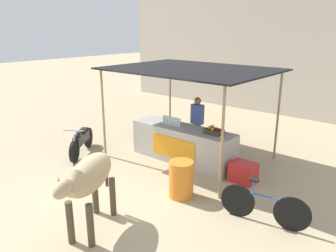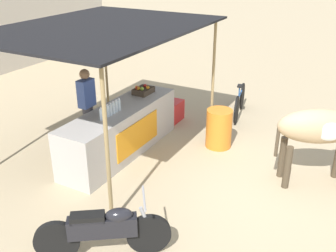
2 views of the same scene
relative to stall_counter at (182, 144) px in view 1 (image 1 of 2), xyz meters
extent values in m
plane|color=tan|center=(0.00, -2.20, -0.48)|extent=(60.00, 60.00, 0.00)
cube|color=beige|center=(0.00, 6.75, 2.52)|extent=(16.00, 0.50, 6.00)
cube|color=#B2ADA8|center=(0.00, 0.00, 0.00)|extent=(3.00, 0.80, 0.96)
cube|color=orange|center=(0.00, -0.41, 0.00)|extent=(1.40, 0.02, 0.58)
cube|color=black|center=(0.00, 0.30, 2.00)|extent=(4.20, 3.20, 0.04)
cylinder|color=#997F51|center=(-1.89, -1.14, 0.76)|extent=(0.06, 0.06, 2.48)
cylinder|color=#997F51|center=(1.89, -1.14, 0.76)|extent=(0.06, 0.06, 2.48)
cylinder|color=#997F51|center=(-1.89, 1.74, 0.76)|extent=(0.06, 0.06, 2.48)
cylinder|color=#997F51|center=(1.89, 1.74, 0.76)|extent=(0.06, 0.06, 2.48)
cylinder|color=silver|center=(-0.62, -0.05, 0.59)|extent=(0.07, 0.07, 0.22)
cylinder|color=white|center=(-0.62, -0.05, 0.71)|extent=(0.04, 0.04, 0.03)
cylinder|color=silver|center=(-0.53, -0.05, 0.59)|extent=(0.07, 0.07, 0.22)
cylinder|color=white|center=(-0.53, -0.05, 0.71)|extent=(0.04, 0.04, 0.03)
cylinder|color=silver|center=(-0.44, -0.05, 0.59)|extent=(0.07, 0.07, 0.22)
cylinder|color=white|center=(-0.44, -0.05, 0.71)|extent=(0.04, 0.04, 0.03)
cylinder|color=silver|center=(-0.35, -0.05, 0.59)|extent=(0.07, 0.07, 0.22)
cylinder|color=white|center=(-0.35, -0.05, 0.71)|extent=(0.04, 0.04, 0.03)
cylinder|color=silver|center=(-0.26, -0.05, 0.59)|extent=(0.07, 0.07, 0.22)
cylinder|color=white|center=(-0.26, -0.05, 0.71)|extent=(0.04, 0.04, 0.03)
cylinder|color=silver|center=(-0.17, -0.05, 0.59)|extent=(0.07, 0.07, 0.22)
cylinder|color=white|center=(-0.17, -0.05, 0.71)|extent=(0.04, 0.04, 0.03)
cylinder|color=silver|center=(-0.08, -0.05, 0.59)|extent=(0.07, 0.07, 0.22)
cylinder|color=white|center=(-0.08, -0.05, 0.71)|extent=(0.04, 0.04, 0.03)
cube|color=#3F3326|center=(0.95, 0.05, 0.54)|extent=(0.44, 0.32, 0.12)
sphere|color=#B21E19|center=(1.03, 0.06, 0.63)|extent=(0.08, 0.08, 0.08)
sphere|color=#8CB22D|center=(0.83, 0.01, 0.63)|extent=(0.08, 0.08, 0.08)
sphere|color=orange|center=(0.82, 0.09, 0.63)|extent=(0.08, 0.08, 0.08)
sphere|color=#B21E19|center=(0.82, 0.12, 0.63)|extent=(0.08, 0.08, 0.08)
sphere|color=orange|center=(0.97, -0.05, 0.63)|extent=(0.08, 0.08, 0.08)
sphere|color=orange|center=(0.85, 0.15, 0.63)|extent=(0.08, 0.08, 0.08)
cylinder|color=#383842|center=(-0.06, 0.75, -0.04)|extent=(0.22, 0.22, 0.88)
cube|color=#3F59A5|center=(-0.06, 0.75, 0.68)|extent=(0.34, 0.20, 0.56)
sphere|color=#8C6647|center=(-0.06, 0.75, 1.07)|extent=(0.20, 0.20, 0.20)
cube|color=red|center=(1.89, -0.10, -0.24)|extent=(0.60, 0.44, 0.48)
cylinder|color=orange|center=(1.20, -1.60, -0.08)|extent=(0.53, 0.53, 0.81)
ellipsoid|color=tan|center=(0.70, -3.55, 0.60)|extent=(1.11, 1.48, 0.60)
cylinder|color=#493D2C|center=(1.09, -3.90, -0.09)|extent=(0.12, 0.12, 0.78)
cylinder|color=#493D2C|center=(0.77, -4.07, -0.09)|extent=(0.12, 0.12, 0.78)
cylinder|color=#493D2C|center=(0.64, -3.03, -0.09)|extent=(0.12, 0.12, 0.78)
cylinder|color=#493D2C|center=(0.32, -3.20, -0.09)|extent=(0.12, 0.12, 0.78)
cylinder|color=tan|center=(0.98, -4.08, 0.71)|extent=(0.42, 0.51, 0.41)
ellipsoid|color=tan|center=(1.12, -4.34, 0.77)|extent=(0.40, 0.49, 0.26)
cone|color=beige|center=(1.17, -4.29, 0.91)|extent=(0.05, 0.05, 0.10)
cone|color=beige|center=(1.05, -4.36, 0.91)|extent=(0.05, 0.05, 0.10)
cylinder|color=#493D2C|center=(0.40, -2.96, 0.33)|extent=(0.06, 0.06, 0.60)
ellipsoid|color=silver|center=(0.55, -3.74, 0.60)|extent=(0.29, 0.44, 0.32)
cylinder|color=black|center=(-2.18, -1.97, -0.18)|extent=(0.41, 0.54, 0.60)
cylinder|color=black|center=(-2.87, -0.99, -0.18)|extent=(0.41, 0.54, 0.60)
cube|color=black|center=(-2.52, -1.48, 0.00)|extent=(0.67, 0.84, 0.28)
ellipsoid|color=black|center=(-2.40, -1.66, 0.16)|extent=(0.37, 0.41, 0.20)
cube|color=black|center=(-2.63, -1.33, 0.16)|extent=(0.40, 0.46, 0.10)
cylinder|color=#99999E|center=(-2.20, -1.93, 0.40)|extent=(0.47, 0.34, 0.03)
cylinder|color=#99999E|center=(-2.19, -1.95, 0.02)|extent=(0.16, 0.19, 0.49)
cylinder|color=black|center=(3.49, -1.31, -0.15)|extent=(0.66, 0.17, 0.66)
cylinder|color=black|center=(2.51, -1.51, -0.15)|extent=(0.66, 0.17, 0.66)
cylinder|color=#2659A5|center=(3.00, -1.41, 0.07)|extent=(0.84, 0.20, 0.04)
cylinder|color=#2659A5|center=(2.78, -1.46, 0.19)|extent=(0.03, 0.03, 0.28)
cube|color=black|center=(2.78, -1.46, 0.35)|extent=(0.20, 0.13, 0.04)
camera|label=1|loc=(5.10, -6.67, 3.04)|focal=35.00mm
camera|label=2|loc=(-5.71, -4.20, 3.30)|focal=42.00mm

